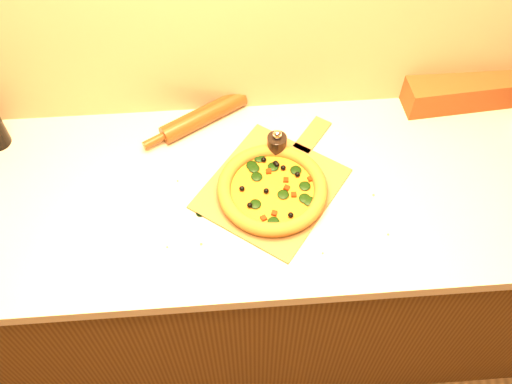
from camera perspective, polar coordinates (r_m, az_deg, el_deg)
name	(u,v)px	position (r m, az deg, el deg)	size (l,w,h in m)	color
cabinet	(236,269)	(2.01, -2.01, -7.69)	(2.80, 0.65, 0.86)	#4A290F
countertop	(232,195)	(1.63, -2.46, -0.34)	(2.84, 0.68, 0.04)	beige
pizza_peel	(274,185)	(1.62, 1.82, 0.72)	(0.48, 0.51, 0.01)	brown
pizza	(272,189)	(1.58, 1.64, 0.28)	(0.31, 0.31, 0.04)	#BE6E2F
bottle_cap	(201,213)	(1.57, -5.57, -2.07)	(0.03, 0.03, 0.01)	black
pepper_grinder	(277,146)	(1.66, 2.09, 4.64)	(0.06, 0.06, 0.11)	black
rolling_pin	(204,116)	(1.76, -5.24, 7.60)	(0.37, 0.23, 0.06)	#59290F
bread_bag	(460,90)	(1.91, 19.76, 9.56)	(0.35, 0.11, 0.10)	maroon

